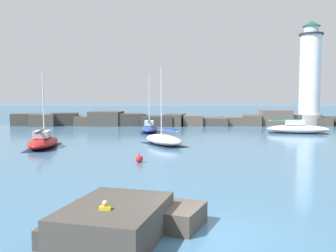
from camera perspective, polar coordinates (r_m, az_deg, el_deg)
The scene contains 11 objects.
ground_plane at distance 13.81m, azimuth 6.24°, elevation -16.07°, with size 600.00×600.00×0.00m, color #3D6B8E.
open_sea_beyond at distance 121.92m, azimuth -0.14°, elevation 2.34°, with size 400.00×116.00×0.01m.
breakwater_jetty at distance 61.87m, azimuth 0.92°, elevation 0.97°, with size 56.73×6.62×2.54m.
lighthouse at distance 66.10m, azimuth 20.82°, elevation 6.66°, with size 4.50×4.50×17.02m.
foreground_rocks at distance 13.78m, azimuth 5.83°, elevation -13.95°, with size 15.49×7.88×1.22m.
sailboat_moored_1 at distance 37.22m, azimuth -18.50°, elevation -2.24°, with size 3.21×7.23×7.18m.
sailboat_moored_2 at distance 51.31m, azimuth 19.13°, elevation -0.35°, with size 8.07×3.88×10.43m.
sailboat_moored_3 at distance 37.18m, azimuth -0.68°, elevation -2.08°, with size 4.94×6.40×7.67m.
sailboat_moored_4 at distance 49.95m, azimuth -2.88°, elevation -0.32°, with size 2.13×6.23×7.71m.
mooring_buoy_orange_near at distance 27.49m, azimuth -4.41°, elevation -5.02°, with size 0.55×0.55×0.75m.
person_on_rocks at distance 12.59m, azimuth -9.53°, elevation -14.10°, with size 0.36×0.22×1.54m.
Camera 1 is at (-1.65, -12.81, 4.88)m, focal length 40.00 mm.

